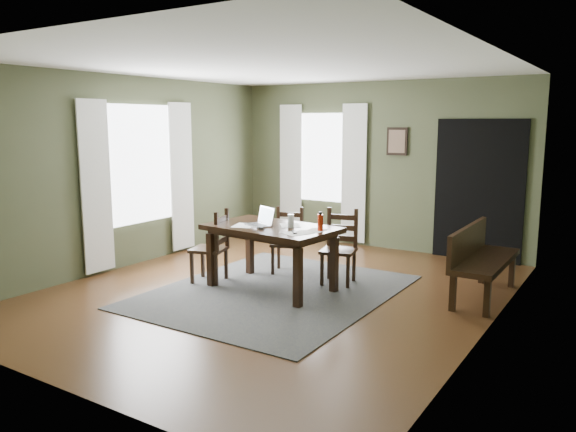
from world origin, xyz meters
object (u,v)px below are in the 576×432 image
Objects in this scene: water_bottle at (320,222)px; chair_back_right at (340,248)px; chair_back_left at (288,241)px; chair_end at (213,247)px; laptop at (262,221)px; dining_table at (271,234)px; bench at (479,256)px.

chair_back_right is at bearing 96.37° from water_bottle.
chair_back_left is at bearing 160.90° from chair_back_right.
water_bottle reaches higher than chair_end.
chair_back_right is 1.08m from laptop.
dining_table is at bearing 39.26° from laptop.
chair_back_right is at bearing 101.77° from bench.
water_bottle is at bearing 9.83° from dining_table.
laptop reaches higher than chair_end.
dining_table is at bearing -143.01° from chair_back_right.
water_bottle is (0.92, -0.73, 0.47)m from chair_back_left.
dining_table is 1.10× the size of bench.
dining_table is 7.33× the size of water_bottle.
bench is 3.71× the size of laptop.
water_bottle is (-1.59, -0.99, 0.40)m from bench.
laptop is (0.69, 0.12, 0.39)m from chair_end.
bench is 6.67× the size of water_bottle.
chair_back_left is at bearing 95.77° from bench.
chair_end is at bearing -161.72° from chair_back_right.
bench is at bearing -1.10° from chair_back_right.
bench is at bearing -12.61° from chair_back_left.
chair_end is at bearing -145.24° from laptop.
laptop is at bearing 114.35° from bench.
dining_table is at bearing 114.85° from bench.
chair_back_right is (0.58, 0.69, -0.24)m from dining_table.
bench is at bearing 30.15° from dining_table.
chair_end is 0.80m from laptop.
chair_back_left reaches higher than bench.
water_bottle reaches higher than chair_back_right.
bench reaches higher than dining_table.
dining_table is 1.76× the size of chair_end.
chair_back_right is at bearing 104.33° from chair_end.
water_bottle is at bearing -96.50° from chair_back_right.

